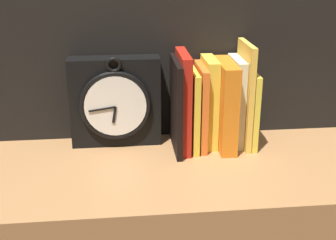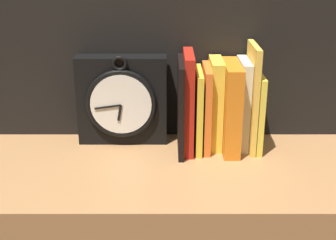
# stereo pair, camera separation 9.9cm
# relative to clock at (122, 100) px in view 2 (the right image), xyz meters

# --- Properties ---
(clock) EXTENTS (0.22, 0.07, 0.23)m
(clock) POSITION_rel_clock_xyz_m (0.00, 0.00, 0.00)
(clock) COLOR black
(clock) RESTS_ON bookshelf
(book_slot0_black) EXTENTS (0.01, 0.16, 0.22)m
(book_slot0_black) POSITION_rel_clock_xyz_m (0.14, -0.04, 0.00)
(book_slot0_black) COLOR black
(book_slot0_black) RESTS_ON bookshelf
(book_slot1_red) EXTENTS (0.02, 0.14, 0.24)m
(book_slot1_red) POSITION_rel_clock_xyz_m (0.16, -0.04, 0.01)
(book_slot1_red) COLOR #B51F12
(book_slot1_red) RESTS_ON bookshelf
(book_slot2_yellow) EXTENTS (0.01, 0.14, 0.19)m
(book_slot2_yellow) POSITION_rel_clock_xyz_m (0.19, -0.03, -0.01)
(book_slot2_yellow) COLOR yellow
(book_slot2_yellow) RESTS_ON bookshelf
(book_slot3_orange) EXTENTS (0.02, 0.13, 0.20)m
(book_slot3_orange) POSITION_rel_clock_xyz_m (0.20, -0.03, -0.01)
(book_slot3_orange) COLOR orange
(book_slot3_orange) RESTS_ON bookshelf
(book_slot4_yellow) EXTENTS (0.03, 0.11, 0.22)m
(book_slot4_yellow) POSITION_rel_clock_xyz_m (0.23, -0.02, -0.00)
(book_slot4_yellow) COLOR yellow
(book_slot4_yellow) RESTS_ON bookshelf
(book_slot5_orange) EXTENTS (0.04, 0.15, 0.21)m
(book_slot5_orange) POSITION_rel_clock_xyz_m (0.26, -0.04, -0.00)
(book_slot5_orange) COLOR orange
(book_slot5_orange) RESTS_ON bookshelf
(book_slot6_cream) EXTENTS (0.02, 0.11, 0.22)m
(book_slot6_cream) POSITION_rel_clock_xyz_m (0.29, -0.02, -0.00)
(book_slot6_cream) COLOR beige
(book_slot6_cream) RESTS_ON bookshelf
(book_slot7_yellow) EXTENTS (0.01, 0.13, 0.25)m
(book_slot7_yellow) POSITION_rel_clock_xyz_m (0.31, -0.03, 0.02)
(book_slot7_yellow) COLOR #EEBC46
(book_slot7_yellow) RESTS_ON bookshelf
(book_slot8_yellow) EXTENTS (0.01, 0.13, 0.19)m
(book_slot8_yellow) POSITION_rel_clock_xyz_m (0.33, -0.03, -0.02)
(book_slot8_yellow) COLOR yellow
(book_slot8_yellow) RESTS_ON bookshelf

